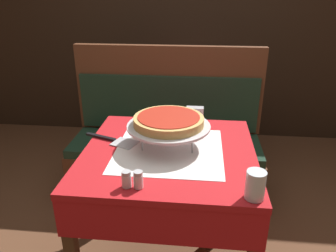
# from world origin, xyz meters

# --- Properties ---
(dining_table_front) EXTENTS (0.83, 0.83, 0.76)m
(dining_table_front) POSITION_xyz_m (0.00, 0.00, 0.64)
(dining_table_front) COLOR red
(dining_table_front) RESTS_ON ground_plane
(dining_table_rear) EXTENTS (0.62, 0.62, 0.75)m
(dining_table_rear) POSITION_xyz_m (0.05, 1.52, 0.64)
(dining_table_rear) COLOR red
(dining_table_rear) RESTS_ON ground_plane
(booth_bench) EXTENTS (1.41, 0.50, 1.10)m
(booth_bench) POSITION_xyz_m (-0.10, 0.79, 0.32)
(booth_bench) COLOR brown
(booth_bench) RESTS_ON ground_plane
(back_wall_panel) EXTENTS (6.00, 0.04, 2.40)m
(back_wall_panel) POSITION_xyz_m (0.00, 1.92, 1.20)
(back_wall_panel) COLOR black
(back_wall_panel) RESTS_ON ground_plane
(pizza_pan_stand) EXTENTS (0.41, 0.41, 0.11)m
(pizza_pan_stand) POSITION_xyz_m (-0.01, 0.05, 0.86)
(pizza_pan_stand) COLOR #ADADB2
(pizza_pan_stand) RESTS_ON dining_table_front
(deep_dish_pizza) EXTENTS (0.34, 0.34, 0.04)m
(deep_dish_pizza) POSITION_xyz_m (-0.01, 0.05, 0.89)
(deep_dish_pizza) COLOR tan
(deep_dish_pizza) RESTS_ON pizza_pan_stand
(pizza_server) EXTENTS (0.30, 0.16, 0.01)m
(pizza_server) POSITION_xyz_m (-0.30, 0.07, 0.76)
(pizza_server) COLOR #BCBCC1
(pizza_server) RESTS_ON dining_table_front
(water_glass_near) EXTENTS (0.07, 0.07, 0.11)m
(water_glass_near) POSITION_xyz_m (0.36, -0.36, 0.81)
(water_glass_near) COLOR silver
(water_glass_near) RESTS_ON dining_table_front
(salt_shaker) EXTENTS (0.04, 0.04, 0.07)m
(salt_shaker) POSITION_xyz_m (-0.14, -0.33, 0.79)
(salt_shaker) COLOR silver
(salt_shaker) RESTS_ON dining_table_front
(pepper_shaker) EXTENTS (0.04, 0.04, 0.07)m
(pepper_shaker) POSITION_xyz_m (-0.09, -0.33, 0.79)
(pepper_shaker) COLOR silver
(pepper_shaker) RESTS_ON dining_table_front
(napkin_holder) EXTENTS (0.10, 0.05, 0.09)m
(napkin_holder) POSITION_xyz_m (0.11, 0.37, 0.80)
(napkin_holder) COLOR #B2B2B7
(napkin_holder) RESTS_ON dining_table_front
(condiment_caddy) EXTENTS (0.12, 0.12, 0.16)m
(condiment_caddy) POSITION_xyz_m (-0.03, 1.44, 0.80)
(condiment_caddy) COLOR black
(condiment_caddy) RESTS_ON dining_table_rear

